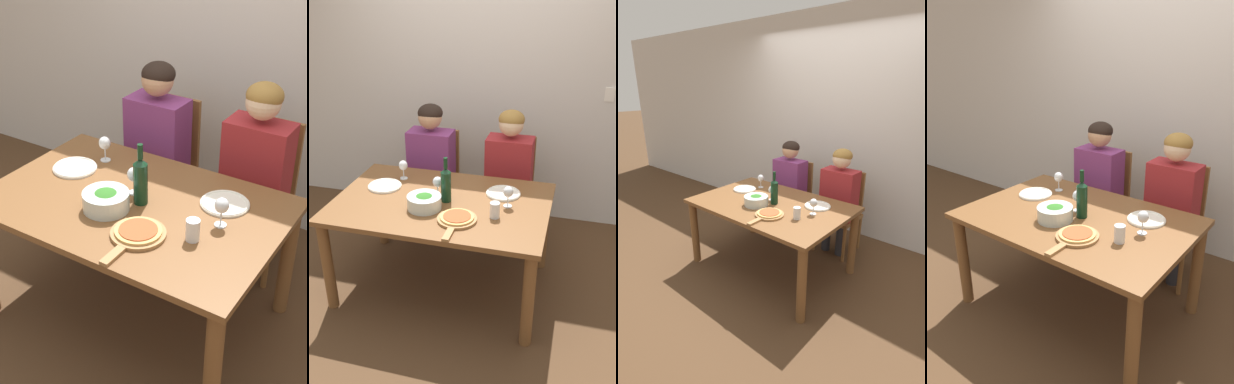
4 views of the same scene
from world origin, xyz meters
TOP-DOWN VIEW (x-y plane):
  - ground_plane at (0.00, 0.00)m, footprint 40.00×40.00m
  - back_wall at (0.00, 1.33)m, footprint 10.00×0.06m
  - dining_table at (0.00, 0.00)m, footprint 1.52×1.01m
  - chair_left at (-0.33, 0.84)m, footprint 0.42×0.42m
  - chair_right at (0.35, 0.84)m, footprint 0.42×0.42m
  - person_woman at (-0.33, 0.73)m, footprint 0.47×0.51m
  - person_man at (0.35, 0.73)m, footprint 0.47×0.51m
  - wine_bottle at (0.03, 0.01)m, footprint 0.07×0.07m
  - broccoli_bowl at (-0.08, -0.13)m, footprint 0.24×0.24m
  - dinner_plate_left at (-0.49, 0.11)m, footprint 0.25×0.25m
  - dinner_plate_right at (0.40, 0.22)m, footprint 0.25×0.25m
  - pizza_on_board at (0.18, -0.24)m, footprint 0.26×0.40m
  - wine_glass_left at (-0.40, 0.29)m, footprint 0.07×0.07m
  - wine_glass_right at (0.47, 0.05)m, footprint 0.07×0.07m
  - wine_glass_centre at (-0.05, 0.07)m, footprint 0.07×0.07m
  - water_tumbler at (0.41, -0.13)m, footprint 0.07×0.07m

SIDE VIEW (x-z plane):
  - ground_plane at x=0.00m, z-range 0.00..0.00m
  - chair_left at x=-0.33m, z-range 0.03..0.96m
  - chair_right at x=0.35m, z-range 0.03..0.96m
  - dining_table at x=0.00m, z-range 0.26..0.99m
  - person_woman at x=-0.33m, z-range 0.12..1.33m
  - person_man at x=0.35m, z-range 0.12..1.33m
  - dinner_plate_left at x=-0.49m, z-range 0.73..0.75m
  - dinner_plate_right at x=0.40m, z-range 0.73..0.75m
  - pizza_on_board at x=0.18m, z-range 0.73..0.76m
  - broccoli_bowl at x=-0.08m, z-range 0.73..0.83m
  - water_tumbler at x=0.41m, z-range 0.73..0.84m
  - wine_glass_left at x=-0.40m, z-range 0.76..0.91m
  - wine_glass_right at x=0.47m, z-range 0.76..0.91m
  - wine_glass_centre at x=-0.05m, z-range 0.76..0.91m
  - wine_bottle at x=0.03m, z-range 0.70..1.03m
  - back_wall at x=0.00m, z-range 0.00..2.70m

